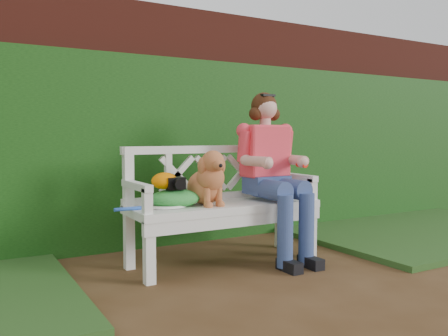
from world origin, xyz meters
TOP-DOWN VIEW (x-y plane):
  - ground at (0.00, 0.00)m, footprint 60.00×60.00m
  - brick_wall at (0.00, 1.90)m, footprint 10.00×0.30m
  - ivy_hedge at (0.00, 1.68)m, footprint 10.00×0.18m
  - grass_right at (2.40, 0.90)m, footprint 2.60×2.00m
  - garden_bench at (0.06, 0.83)m, footprint 1.60×0.66m
  - seated_woman at (0.46, 0.81)m, footprint 0.73×0.86m
  - dog at (-0.12, 0.79)m, footprint 0.40×0.46m
  - tennis_racket at (-0.46, 0.81)m, footprint 0.60×0.36m
  - green_bag at (-0.36, 0.82)m, footprint 0.44×0.38m
  - camera_item at (-0.37, 0.80)m, footprint 0.14×0.11m
  - baseball_glove at (-0.44, 0.83)m, footprint 0.23×0.19m

SIDE VIEW (x-z plane):
  - ground at x=0.00m, z-range 0.00..0.00m
  - grass_right at x=2.40m, z-range 0.00..0.05m
  - garden_bench at x=0.06m, z-range 0.00..0.48m
  - tennis_racket at x=-0.46m, z-range 0.48..0.51m
  - green_bag at x=-0.36m, z-range 0.48..0.61m
  - seated_woman at x=0.46m, z-range 0.00..1.31m
  - camera_item at x=-0.37m, z-range 0.61..0.70m
  - baseball_glove at x=-0.44m, z-range 0.61..0.74m
  - dog at x=-0.12m, z-range 0.48..0.90m
  - ivy_hedge at x=0.00m, z-range 0.00..1.70m
  - brick_wall at x=0.00m, z-range 0.00..2.20m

